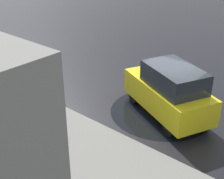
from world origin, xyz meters
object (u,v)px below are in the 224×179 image
Objects in this scene: fire_hydrant at (59,91)px; sign_post at (17,69)px; pedestrian at (45,71)px; moving_hatchback at (169,91)px.

sign_post reaches higher than fire_hydrant.
sign_post is at bearing 95.82° from pedestrian.
moving_hatchback is 5.95m from sign_post.
sign_post is at bearing 55.24° from fire_hydrant.
moving_hatchback is at bearing -161.16° from pedestrian.
sign_post is (-0.14, 1.41, 0.62)m from pedestrian.
pedestrian is 0.68× the size of sign_post.
sign_post is (0.88, 1.27, 1.18)m from fire_hydrant.
fire_hydrant is 1.18m from pedestrian.
fire_hydrant is 0.50× the size of pedestrian.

